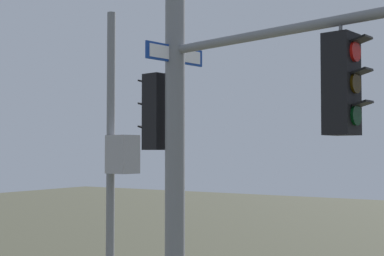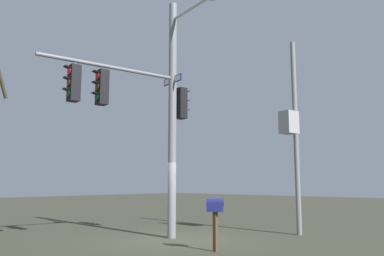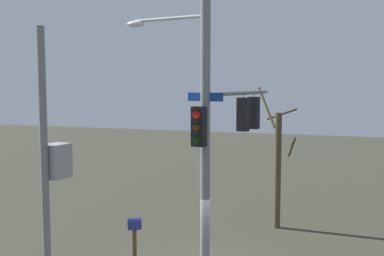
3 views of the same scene
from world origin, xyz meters
name	(u,v)px [view 2 (image 2 of 3)]	position (x,y,z in m)	size (l,w,h in m)	color
ground_plane	(174,240)	(0.00, 0.00, 0.00)	(80.00, 80.00, 0.00)	#3A3A2C
main_signal_pole_assembly	(155,99)	(0.40, 0.52, 4.59)	(3.68, 5.21, 8.23)	slate
secondary_pole_assembly	(292,129)	(-2.39, -3.62, 3.75)	(0.56, 0.80, 7.07)	slate
fire_hydrant	(173,216)	(3.39, -3.26, 0.34)	(0.38, 0.24, 0.73)	red
mailbox	(215,209)	(-2.34, 0.76, 1.11)	(0.50, 0.43, 1.41)	#4C3823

